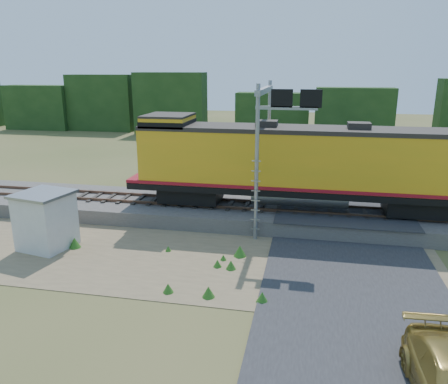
# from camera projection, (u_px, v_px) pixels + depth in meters

# --- Properties ---
(ground) EXTENTS (140.00, 140.00, 0.00)m
(ground) POSITION_uv_depth(u_px,v_px,m) (186.00, 262.00, 19.07)
(ground) COLOR #475123
(ground) RESTS_ON ground
(ballast) EXTENTS (70.00, 5.00, 0.80)m
(ballast) POSITION_uv_depth(u_px,v_px,m) (215.00, 211.00, 24.62)
(ballast) COLOR slate
(ballast) RESTS_ON ground
(rails) EXTENTS (70.00, 1.54, 0.16)m
(rails) POSITION_uv_depth(u_px,v_px,m) (215.00, 203.00, 24.49)
(rails) COLOR brown
(rails) RESTS_ON ballast
(dirt_shoulder) EXTENTS (26.00, 8.00, 0.03)m
(dirt_shoulder) POSITION_uv_depth(u_px,v_px,m) (146.00, 253.00, 19.91)
(dirt_shoulder) COLOR #8C7754
(dirt_shoulder) RESTS_ON ground
(road) EXTENTS (7.00, 66.00, 0.86)m
(road) POSITION_uv_depth(u_px,v_px,m) (350.00, 266.00, 18.43)
(road) COLOR #38383A
(road) RESTS_ON ground
(tree_line_north) EXTENTS (130.00, 3.00, 6.50)m
(tree_line_north) POSITION_uv_depth(u_px,v_px,m) (270.00, 111.00, 54.08)
(tree_line_north) COLOR #1A3714
(tree_line_north) RESTS_ON ground
(weed_clumps) EXTENTS (15.00, 6.20, 0.56)m
(weed_clumps) POSITION_uv_depth(u_px,v_px,m) (112.00, 254.00, 19.82)
(weed_clumps) COLOR #2F691E
(weed_clumps) RESTS_ON ground
(locomotive) EXTENTS (18.55, 2.83, 4.79)m
(locomotive) POSITION_uv_depth(u_px,v_px,m) (296.00, 163.00, 23.00)
(locomotive) COLOR black
(locomotive) RESTS_ON rails
(shed) EXTENTS (2.66, 2.66, 2.69)m
(shed) POSITION_uv_depth(u_px,v_px,m) (46.00, 220.00, 20.24)
(shed) COLOR silver
(shed) RESTS_ON ground
(signal_gantry) EXTENTS (2.97, 6.20, 7.50)m
(signal_gantry) POSITION_uv_depth(u_px,v_px,m) (270.00, 121.00, 21.99)
(signal_gantry) COLOR gray
(signal_gantry) RESTS_ON ground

